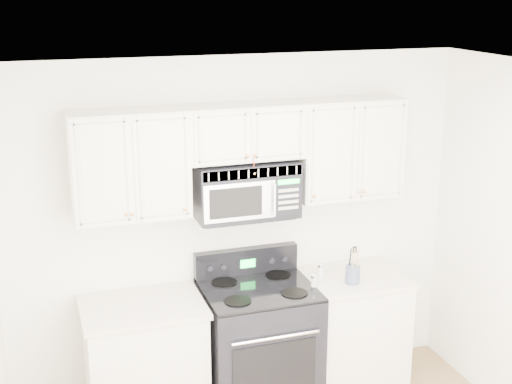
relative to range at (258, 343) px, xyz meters
name	(u,v)px	position (x,y,z in m)	size (l,w,h in m)	color
room	(332,329)	(-0.06, -1.41, 0.82)	(3.51, 3.51, 2.61)	brown
base_cabinet_left	(145,366)	(-0.86, 0.03, -0.06)	(0.86, 0.65, 0.92)	beige
base_cabinet_right	(346,333)	(0.74, 0.03, -0.06)	(0.86, 0.65, 0.92)	beige
range	(258,343)	(0.00, 0.00, 0.00)	(0.81, 0.74, 1.13)	black
upper_cabinets	(243,151)	(-0.06, 0.18, 1.45)	(2.44, 0.37, 0.75)	beige
microwave	(246,189)	(-0.05, 0.15, 1.17)	(0.74, 0.42, 0.41)	black
utensil_crock	(353,274)	(0.71, -0.11, 0.51)	(0.11, 0.11, 0.29)	#4B526C
shaker_salt	(314,282)	(0.39, -0.10, 0.49)	(0.04, 0.04, 0.10)	silver
shaker_pepper	(320,271)	(0.52, 0.07, 0.49)	(0.04, 0.04, 0.10)	silver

